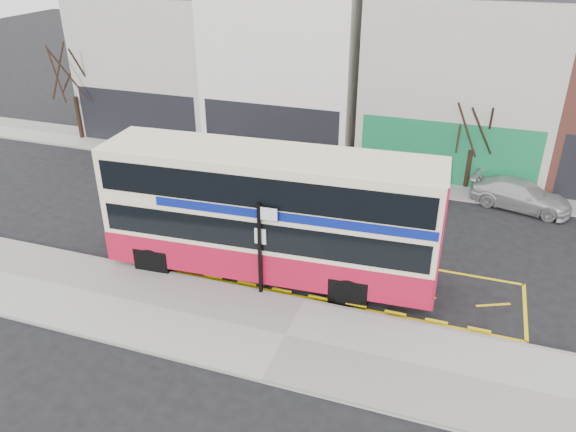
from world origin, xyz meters
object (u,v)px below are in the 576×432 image
at_px(double_decker_bus, 271,213).
at_px(car_grey, 405,183).
at_px(bus_stop_post, 262,241).
at_px(car_white, 521,195).
at_px(street_tree_left, 68,58).
at_px(car_silver, 175,160).
at_px(street_tree_right, 477,114).

bearing_deg(double_decker_bus, car_grey, 63.48).
distance_m(bus_stop_post, car_grey, 10.37).
xyz_separation_m(car_grey, car_white, (5.10, 0.36, 0.01)).
relative_size(bus_stop_post, car_white, 0.78).
distance_m(double_decker_bus, street_tree_left, 18.67).
height_order(double_decker_bus, bus_stop_post, double_decker_bus).
bearing_deg(street_tree_left, car_white, -2.85).
bearing_deg(car_silver, double_decker_bus, -122.49).
height_order(car_silver, car_white, car_silver).
height_order(street_tree_left, street_tree_right, street_tree_left).
distance_m(bus_stop_post, street_tree_right, 12.99).
distance_m(car_silver, street_tree_left, 9.16).
distance_m(car_silver, car_white, 16.65).
xyz_separation_m(car_white, street_tree_right, (-2.39, 1.33, 3.07)).
xyz_separation_m(bus_stop_post, street_tree_left, (-15.92, 11.28, 2.65)).
xyz_separation_m(double_decker_bus, street_tree_right, (6.24, 9.96, 1.26)).
xyz_separation_m(car_white, street_tree_left, (-24.33, 1.21, 4.16)).
bearing_deg(street_tree_left, bus_stop_post, -35.32).
height_order(car_grey, car_white, car_white).
bearing_deg(car_silver, car_white, -75.42).
distance_m(double_decker_bus, car_grey, 9.17).
height_order(double_decker_bus, car_white, double_decker_bus).
bearing_deg(street_tree_right, car_white, -29.16).
xyz_separation_m(double_decker_bus, street_tree_left, (-15.70, 9.84, 2.35)).
bearing_deg(car_white, street_tree_left, 100.85).
xyz_separation_m(bus_stop_post, car_white, (8.41, 10.07, -1.51)).
bearing_deg(double_decker_bus, street_tree_right, 54.57).
height_order(car_silver, street_tree_right, street_tree_right).
distance_m(bus_stop_post, car_white, 13.21).
height_order(double_decker_bus, street_tree_left, street_tree_left).
xyz_separation_m(double_decker_bus, car_white, (8.63, 8.62, -1.82)).
height_order(bus_stop_post, car_white, bus_stop_post).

